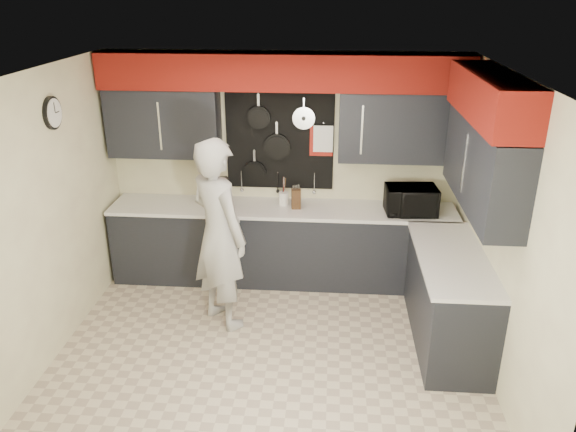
# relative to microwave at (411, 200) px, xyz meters

# --- Properties ---
(ground) EXTENTS (4.00, 4.00, 0.00)m
(ground) POSITION_rel_microwave_xyz_m (-1.42, -1.37, -1.07)
(ground) COLOR beige
(ground) RESTS_ON ground
(back_wall_assembly) EXTENTS (4.00, 0.36, 2.60)m
(back_wall_assembly) POSITION_rel_microwave_xyz_m (-1.41, 0.23, 0.94)
(back_wall_assembly) COLOR beige
(back_wall_assembly) RESTS_ON ground
(right_wall_assembly) EXTENTS (0.36, 3.50, 2.60)m
(right_wall_assembly) POSITION_rel_microwave_xyz_m (0.44, -1.11, 0.87)
(right_wall_assembly) COLOR beige
(right_wall_assembly) RESTS_ON ground
(left_wall_assembly) EXTENTS (0.05, 3.50, 2.60)m
(left_wall_assembly) POSITION_rel_microwave_xyz_m (-3.41, -1.35, 0.26)
(left_wall_assembly) COLOR beige
(left_wall_assembly) RESTS_ON ground
(base_cabinets) EXTENTS (3.95, 2.20, 0.92)m
(base_cabinets) POSITION_rel_microwave_xyz_m (-0.92, -0.24, -0.61)
(base_cabinets) COLOR black
(base_cabinets) RESTS_ON ground
(microwave) EXTENTS (0.57, 0.41, 0.30)m
(microwave) POSITION_rel_microwave_xyz_m (0.00, 0.00, 0.00)
(microwave) COLOR black
(microwave) RESTS_ON base_cabinets
(knife_block) EXTENTS (0.11, 0.11, 0.22)m
(knife_block) POSITION_rel_microwave_xyz_m (-1.26, 0.05, -0.04)
(knife_block) COLOR #351E10
(knife_block) RESTS_ON base_cabinets
(utensil_crock) EXTENTS (0.11, 0.11, 0.15)m
(utensil_crock) POSITION_rel_microwave_xyz_m (-1.41, 0.16, -0.08)
(utensil_crock) COLOR white
(utensil_crock) RESTS_ON base_cabinets
(coffee_maker) EXTENTS (0.23, 0.26, 0.32)m
(coffee_maker) POSITION_rel_microwave_xyz_m (-2.11, 0.07, 0.01)
(coffee_maker) COLOR black
(coffee_maker) RESTS_ON base_cabinets
(person) EXTENTS (0.84, 0.83, 1.95)m
(person) POSITION_rel_microwave_xyz_m (-1.96, -0.86, -0.09)
(person) COLOR #9A9A98
(person) RESTS_ON ground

